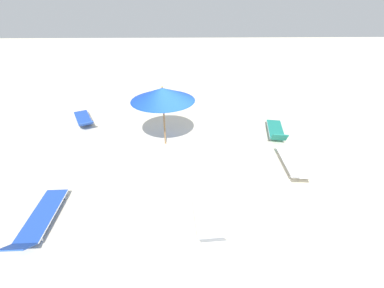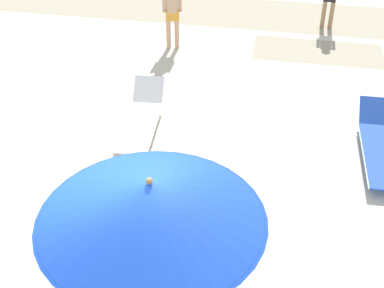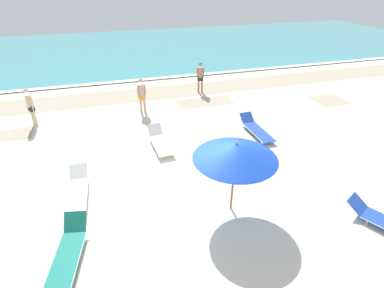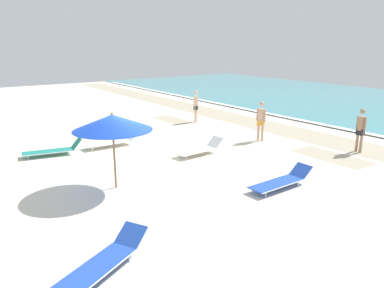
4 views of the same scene
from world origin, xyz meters
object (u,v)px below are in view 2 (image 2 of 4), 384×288
(beach_umbrella, at_px, (151,203))
(sun_lounger_under_umbrella, at_px, (141,118))
(sun_lounger_beside_umbrella, at_px, (380,146))
(beachgoer_strolling_adult, at_px, (172,7))

(beach_umbrella, bearing_deg, sun_lounger_under_umbrella, 107.76)
(beach_umbrella, xyz_separation_m, sun_lounger_under_umbrella, (-1.34, 4.18, -1.81))
(beach_umbrella, xyz_separation_m, sun_lounger_beside_umbrella, (2.91, 4.11, -1.81))
(sun_lounger_under_umbrella, distance_m, beachgoer_strolling_adult, 3.60)
(beachgoer_strolling_adult, bearing_deg, sun_lounger_under_umbrella, 75.83)
(beach_umbrella, relative_size, beachgoer_strolling_adult, 1.32)
(sun_lounger_beside_umbrella, bearing_deg, beach_umbrella, -126.74)
(beach_umbrella, distance_m, beachgoer_strolling_adult, 7.90)
(sun_lounger_under_umbrella, height_order, beachgoer_strolling_adult, beachgoer_strolling_adult)
(sun_lounger_under_umbrella, relative_size, sun_lounger_beside_umbrella, 0.91)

